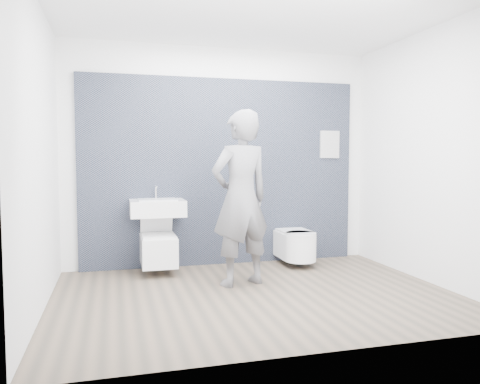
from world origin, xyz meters
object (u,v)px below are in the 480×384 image
object	(u,v)px
washbasin	(157,207)
toilet_square	(158,248)
visitor	(241,198)
toilet_rounded	(297,245)

from	to	relation	value
washbasin	toilet_square	size ratio (longest dim) A/B	0.84
washbasin	toilet_square	world-z (taller)	washbasin
visitor	toilet_rounded	bearing A→B (deg)	-158.89
toilet_rounded	visitor	size ratio (longest dim) A/B	0.36
toilet_rounded	visitor	bearing A→B (deg)	-143.17
visitor	toilet_square	bearing A→B (deg)	-58.20
toilet_rounded	visitor	distance (m)	1.35
washbasin	toilet_square	distance (m)	0.49
washbasin	toilet_rounded	bearing A→B (deg)	-3.20
washbasin	visitor	size ratio (longest dim) A/B	0.34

